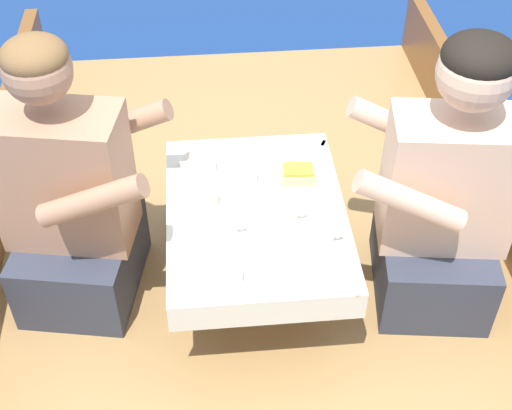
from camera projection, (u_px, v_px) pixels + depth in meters
ground_plane at (257, 331)px, 2.67m from camera, size 60.00×60.00×0.00m
boat_deck at (257, 310)px, 2.59m from camera, size 1.95×3.20×0.25m
cockpit_table at (256, 218)px, 2.32m from camera, size 0.58×0.77×0.35m
person_port at (71, 203)px, 2.26m from camera, size 0.57×0.52×0.97m
person_starboard at (444, 200)px, 2.24m from camera, size 0.56×0.50×0.98m
plate_sandwich at (298, 180)px, 2.39m from camera, size 0.21×0.21×0.01m
plate_bread at (271, 256)px, 2.13m from camera, size 0.17×0.17×0.01m
sandwich at (298, 174)px, 2.37m from camera, size 0.12×0.09×0.05m
bowl_port_near at (239, 176)px, 2.38m from camera, size 0.13×0.13×0.04m
bowl_starboard_near at (219, 274)px, 2.05m from camera, size 0.14×0.14×0.04m
bowl_center_far at (198, 165)px, 2.42m from camera, size 0.12×0.12×0.04m
coffee_cup_port at (324, 234)px, 2.16m from camera, size 0.10×0.07×0.07m
coffee_cup_starboard at (228, 226)px, 2.19m from camera, size 0.09×0.06×0.06m
coffee_cup_center at (287, 212)px, 2.23m from camera, size 0.10×0.07×0.07m
tin_can at (208, 197)px, 2.29m from camera, size 0.07×0.07×0.05m
utensil_fork_starboard at (319, 151)px, 2.51m from camera, size 0.09×0.16×0.00m
utensil_spoon_center at (333, 271)px, 2.09m from camera, size 0.10×0.15×0.01m
utensil_knife_starboard at (311, 261)px, 2.12m from camera, size 0.14×0.12×0.00m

